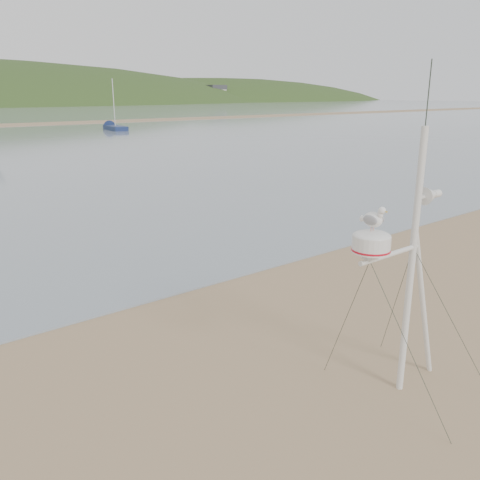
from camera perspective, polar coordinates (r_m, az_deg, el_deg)
ground at (r=6.76m, az=-14.07°, el=-23.21°), size 560.00×560.00×0.00m
mast_rig at (r=7.66m, az=18.21°, el=-8.65°), size 2.07×2.20×4.66m
sailboat_blue_far at (r=64.78m, az=-14.26°, el=12.19°), size 2.42×6.55×6.38m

